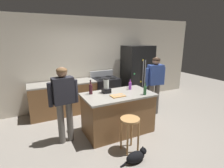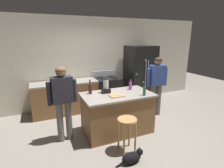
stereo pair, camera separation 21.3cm
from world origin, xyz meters
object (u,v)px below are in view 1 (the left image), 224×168
at_px(person_by_island_left, 64,98).
at_px(bar_stool, 130,126).
at_px(cat, 136,156).
at_px(cutting_board, 118,96).
at_px(person_by_sink_right, 155,81).
at_px(bottle_olive_oil, 145,90).
at_px(stove_range, 105,92).
at_px(blender_appliance, 106,87).
at_px(bottle_soda, 130,85).
at_px(bottle_wine, 91,89).
at_px(chef_knife, 119,95).
at_px(bottle_cooking_sauce, 130,84).
at_px(refrigerator, 137,74).
at_px(kitchen_island, 118,113).

relative_size(person_by_island_left, bar_stool, 2.35).
relative_size(cat, cutting_board, 1.73).
relative_size(person_by_sink_right, bottle_olive_oil, 5.81).
distance_m(stove_range, blender_appliance, 1.57).
xyz_separation_m(person_by_island_left, bottle_soda, (1.57, 0.06, 0.05)).
bearing_deg(cutting_board, stove_range, 74.30).
height_order(person_by_sink_right, cutting_board, person_by_sink_right).
xyz_separation_m(blender_appliance, bottle_wine, (-0.34, 0.07, -0.03)).
height_order(stove_range, person_by_sink_right, person_by_sink_right).
xyz_separation_m(cat, bottle_olive_oil, (0.70, 0.76, 0.90)).
bearing_deg(cutting_board, blender_appliance, 108.98).
bearing_deg(bottle_wine, bottle_soda, -4.53).
bearing_deg(stove_range, bottle_olive_oil, -86.82).
distance_m(blender_appliance, chef_knife, 0.37).
distance_m(bottle_olive_oil, bottle_wine, 1.17).
distance_m(bottle_cooking_sauce, bottle_soda, 0.16).
bearing_deg(blender_appliance, cutting_board, -71.02).
bearing_deg(cat, bottle_soda, 63.17).
bearing_deg(bottle_soda, stove_range, 91.48).
bearing_deg(person_by_island_left, blender_appliance, 3.95).
distance_m(stove_range, cutting_board, 1.79).
relative_size(refrigerator, bottle_cooking_sauce, 8.58).
bearing_deg(refrigerator, bottle_wine, -148.93).
relative_size(bottle_olive_oil, bottle_cooking_sauce, 1.28).
xyz_separation_m(person_by_sink_right, blender_appliance, (-1.55, -0.21, 0.08)).
bearing_deg(bottle_cooking_sauce, person_by_sink_right, 5.59).
xyz_separation_m(cat, bottle_wine, (-0.33, 1.32, 0.92)).
distance_m(blender_appliance, bottle_cooking_sauce, 0.72).
bearing_deg(kitchen_island, bar_stool, -101.17).
distance_m(cat, bottle_soda, 1.66).
height_order(refrigerator, person_by_island_left, refrigerator).
bearing_deg(cat, person_by_island_left, 128.44).
bearing_deg(bottle_soda, chef_knife, -146.51).
xyz_separation_m(bottle_wine, chef_knife, (0.48, -0.40, -0.09)).
xyz_separation_m(bottle_wine, cutting_board, (0.46, -0.40, -0.11)).
xyz_separation_m(stove_range, person_by_island_left, (-1.54, -1.41, 0.49)).
relative_size(refrigerator, bottle_olive_oil, 6.72).
bearing_deg(bar_stool, bottle_soda, 58.23).
relative_size(person_by_sink_right, cat, 3.09).
relative_size(kitchen_island, refrigerator, 0.84).
distance_m(refrigerator, chef_knife, 2.29).
bearing_deg(bar_stool, bottle_cooking_sauce, 58.10).
bearing_deg(kitchen_island, bottle_wine, 155.23).
bearing_deg(chef_knife, person_by_sink_right, 41.76).
bearing_deg(kitchen_island, refrigerator, 44.40).
relative_size(kitchen_island, bottle_wine, 4.90).
xyz_separation_m(stove_range, bottle_olive_oil, (0.10, -1.84, 0.54)).
relative_size(person_by_sink_right, cutting_board, 5.34).
distance_m(person_by_sink_right, bottle_wine, 1.90).
xyz_separation_m(bottle_soda, chef_knife, (-0.48, -0.32, -0.07)).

